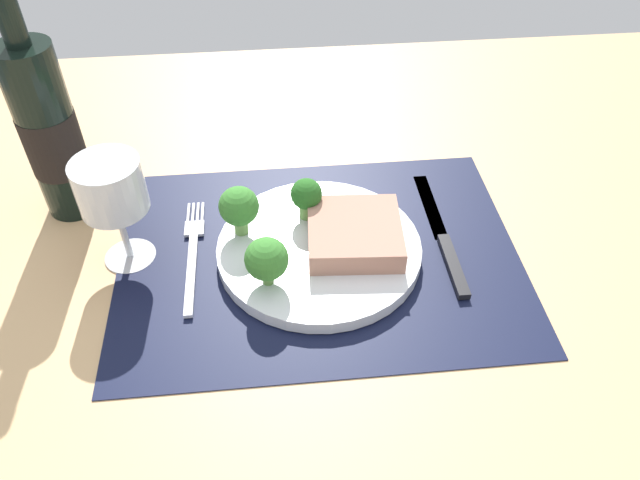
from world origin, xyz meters
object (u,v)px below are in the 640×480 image
Objects in this scene: plate at (319,249)px; knife at (444,240)px; steak at (355,235)px; fork at (193,253)px; wine_bottle at (50,130)px; wine_glass at (111,192)px.

knife is at bearing 1.97° from plate.
knife is (11.28, 0.83, -2.71)cm from steak.
plate is 15.24cm from fork.
knife is at bearing 4.19° from steak.
wine_bottle reaches higher than wine_glass.
wine_glass reaches higher than plate.
knife is (30.62, -0.89, 0.05)cm from fork.
wine_glass is (-26.85, 2.41, 6.69)cm from steak.
steak is 27.78cm from wine_glass.
plate is 1.06× the size of knife.
steak is at bearing -20.08° from wine_bottle.
wine_bottle reaches higher than knife.
wine_bottle is 13.50cm from wine_glass.
wine_bottle is (-15.87, 11.15, 11.12)cm from fork.
fork is (-15.17, 1.42, -0.55)cm from plate.
wine_glass is at bearing 171.60° from fork.
fork is 22.36cm from wine_bottle.
plate is 35.12cm from wine_bottle.
fork is 0.83× the size of knife.
wine_bottle reaches higher than steak.
plate reaches higher than knife.
knife is 49.29cm from wine_bottle.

